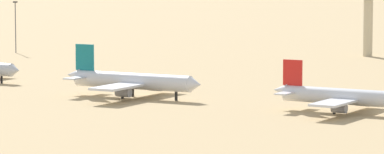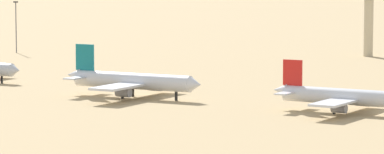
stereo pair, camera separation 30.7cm
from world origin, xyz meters
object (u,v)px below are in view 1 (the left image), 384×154
parked_jet_red_3 (342,97)px  parked_jet_teal_2 (131,81)px  light_pole_east (15,24)px  control_tower (368,11)px

parked_jet_red_3 → parked_jet_teal_2: bearing=179.6°
parked_jet_red_3 → light_pole_east: bearing=150.7°
parked_jet_red_3 → control_tower: bearing=109.7°
control_tower → light_pole_east: (-110.35, -54.48, -5.23)m
parked_jet_teal_2 → light_pole_east: (-113.90, 86.11, 6.36)m
light_pole_east → parked_jet_red_3: bearing=-26.6°
parked_jet_red_3 → control_tower: size_ratio=1.27×
parked_jet_teal_2 → light_pole_east: light_pole_east is taller
parked_jet_teal_2 → control_tower: (-3.54, 140.59, 11.59)m
control_tower → parked_jet_red_3: bearing=-67.6°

